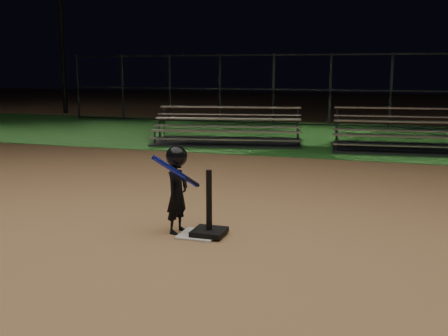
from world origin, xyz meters
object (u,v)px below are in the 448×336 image
at_px(batting_tee, 209,223).
at_px(bleacher_right, 419,142).
at_px(bleacher_left, 227,136).
at_px(child_batter, 177,187).
at_px(home_plate, 199,235).

relative_size(batting_tee, bleacher_right, 0.18).
xyz_separation_m(bleacher_left, bleacher_right, (4.85, 0.21, 0.01)).
xyz_separation_m(child_batter, bleacher_left, (-1.78, 7.72, -0.37)).
xyz_separation_m(home_plate, bleacher_right, (2.78, 7.98, 0.20)).
bearing_deg(bleacher_right, bleacher_left, 176.70).
xyz_separation_m(child_batter, bleacher_right, (3.07, 7.93, -0.36)).
bearing_deg(home_plate, child_batter, 170.73).
height_order(child_batter, bleacher_left, child_batter).
distance_m(home_plate, bleacher_right, 8.45).
xyz_separation_m(batting_tee, bleacher_left, (-2.20, 7.75, 0.03)).
height_order(home_plate, batting_tee, batting_tee).
distance_m(home_plate, child_batter, 0.63).
distance_m(child_batter, bleacher_left, 7.94).
bearing_deg(batting_tee, child_batter, 176.06).
distance_m(home_plate, batting_tee, 0.20).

